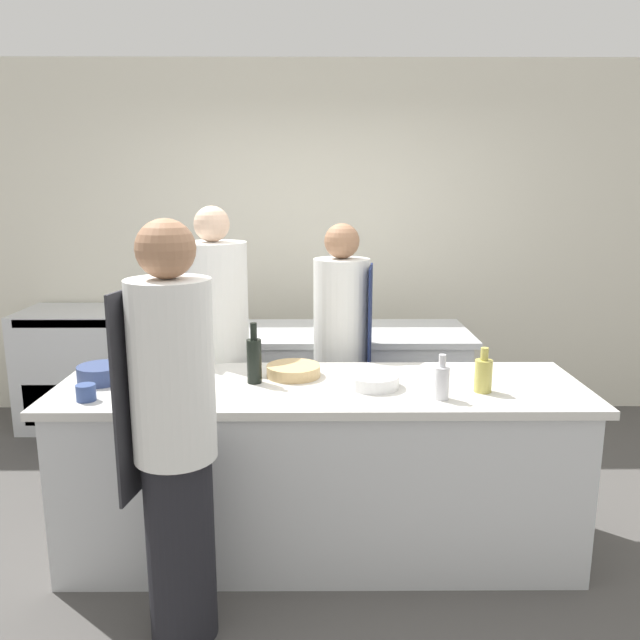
{
  "coord_description": "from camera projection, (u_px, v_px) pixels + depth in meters",
  "views": [
    {
      "loc": [
        -0.02,
        -2.94,
        1.83
      ],
      "look_at": [
        0.0,
        0.35,
        1.13
      ],
      "focal_mm": 35.0,
      "sensor_mm": 36.0,
      "label": 1
    }
  ],
  "objects": [
    {
      "name": "bowl_ceramic_blue",
      "position": [
        293.0,
        371.0,
        3.2
      ],
      "size": [
        0.28,
        0.28,
        0.06
      ],
      "color": "tan",
      "rests_on": "prep_counter"
    },
    {
      "name": "bottle_sauce",
      "position": [
        146.0,
        362.0,
        3.01
      ],
      "size": [
        0.08,
        0.08,
        0.31
      ],
      "color": "#5B2319",
      "rests_on": "prep_counter"
    },
    {
      "name": "bottle_vinegar",
      "position": [
        130.0,
        374.0,
        2.82
      ],
      "size": [
        0.08,
        0.08,
        0.32
      ],
      "color": "#2D5175",
      "rests_on": "prep_counter"
    },
    {
      "name": "stockpot",
      "position": [
        208.0,
        310.0,
        4.3
      ],
      "size": [
        0.25,
        0.25,
        0.24
      ],
      "color": "silver",
      "rests_on": "pass_counter"
    },
    {
      "name": "bottle_wine",
      "position": [
        181.0,
        355.0,
        3.28
      ],
      "size": [
        0.07,
        0.07,
        0.22
      ],
      "color": "#19471E",
      "rests_on": "prep_counter"
    },
    {
      "name": "bottle_olive_oil",
      "position": [
        483.0,
        374.0,
        2.94
      ],
      "size": [
        0.08,
        0.08,
        0.22
      ],
      "color": "#B2A84C",
      "rests_on": "prep_counter"
    },
    {
      "name": "bowl_mixing_large",
      "position": [
        373.0,
        381.0,
        3.03
      ],
      "size": [
        0.25,
        0.25,
        0.06
      ],
      "color": "white",
      "rests_on": "prep_counter"
    },
    {
      "name": "bottle_water",
      "position": [
        254.0,
        359.0,
        3.07
      ],
      "size": [
        0.07,
        0.07,
        0.3
      ],
      "color": "black",
      "rests_on": "prep_counter"
    },
    {
      "name": "cup",
      "position": [
        86.0,
        393.0,
        2.83
      ],
      "size": [
        0.09,
        0.09,
        0.08
      ],
      "color": "#33477F",
      "rests_on": "prep_counter"
    },
    {
      "name": "ground_plane",
      "position": [
        320.0,
        545.0,
        3.25
      ],
      "size": [
        16.0,
        16.0,
        0.0
      ],
      "primitive_type": "plane",
      "color": "#4C4947"
    },
    {
      "name": "bottle_cooking_oil",
      "position": [
        441.0,
        381.0,
        2.84
      ],
      "size": [
        0.07,
        0.07,
        0.21
      ],
      "color": "silver",
      "rests_on": "prep_counter"
    },
    {
      "name": "wall_back",
      "position": [
        319.0,
        242.0,
        5.04
      ],
      "size": [
        8.0,
        0.06,
        2.8
      ],
      "color": "silver",
      "rests_on": "ground_plane"
    },
    {
      "name": "chef_at_pass_far",
      "position": [
        216.0,
        358.0,
        3.61
      ],
      "size": [
        0.42,
        0.4,
        1.73
      ],
      "rotation": [
        0.0,
        0.0,
        1.39
      ],
      "color": "black",
      "rests_on": "ground_plane"
    },
    {
      "name": "bowl_prep_small",
      "position": [
        101.0,
        374.0,
        3.1
      ],
      "size": [
        0.23,
        0.23,
        0.08
      ],
      "color": "navy",
      "rests_on": "prep_counter"
    },
    {
      "name": "prep_counter",
      "position": [
        320.0,
        467.0,
        3.16
      ],
      "size": [
        2.59,
        0.78,
        0.88
      ],
      "color": "silver",
      "rests_on": "ground_plane"
    },
    {
      "name": "oven_range",
      "position": [
        87.0,
        367.0,
        4.87
      ],
      "size": [
        0.93,
        0.63,
        0.91
      ],
      "color": "silver",
      "rests_on": "ground_plane"
    },
    {
      "name": "pass_counter",
      "position": [
        301.0,
        392.0,
        4.32
      ],
      "size": [
        2.28,
        0.74,
        0.88
      ],
      "color": "silver",
      "rests_on": "ground_plane"
    },
    {
      "name": "chef_at_prep_near",
      "position": [
        174.0,
        437.0,
        2.44
      ],
      "size": [
        0.36,
        0.34,
        1.72
      ],
      "rotation": [
        0.0,
        0.0,
        1.39
      ],
      "color": "black",
      "rests_on": "ground_plane"
    },
    {
      "name": "chef_at_stove",
      "position": [
        342.0,
        357.0,
        3.79
      ],
      "size": [
        0.36,
        0.35,
        1.63
      ],
      "rotation": [
        0.0,
        0.0,
        -1.7
      ],
      "color": "black",
      "rests_on": "ground_plane"
    }
  ]
}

